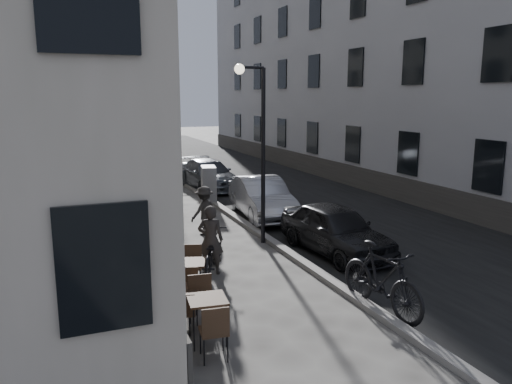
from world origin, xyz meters
TOP-DOWN VIEW (x-y plane):
  - ground at (0.00, 0.00)m, footprint 120.00×120.00m
  - road at (3.85, 16.00)m, footprint 7.30×60.00m
  - kerb at (0.20, 16.00)m, footprint 0.25×60.00m
  - building_left at (-6.00, 16.50)m, footprint 4.00×35.00m
  - building_right at (9.50, 16.50)m, footprint 4.00×35.00m
  - streetlamp_near at (-0.17, 6.00)m, footprint 0.90×0.28m
  - streetlamp_far at (-0.17, 18.00)m, footprint 0.90×0.28m
  - tree_near at (-0.10, 21.00)m, footprint 2.40×2.40m
  - tree_far at (-0.10, 27.00)m, footprint 2.40×2.40m
  - bistro_set_a at (-3.20, 0.81)m, footprint 0.73×1.65m
  - bistro_set_b at (-3.39, 1.73)m, footprint 0.67×1.42m
  - bistro_set_c at (-2.98, 2.87)m, footprint 0.90×1.63m
  - sign_board at (-4.01, -0.06)m, footprint 0.52×0.62m
  - utility_cabinet at (0.10, 11.91)m, footprint 0.72×1.07m
  - bicycle at (-2.16, 4.08)m, footprint 1.41×2.08m
  - cyclist_rider at (-2.16, 4.08)m, footprint 0.73×0.61m
  - pedestrian_near at (-3.11, 7.50)m, footprint 0.91×0.75m
  - pedestrian_mid at (-1.35, 7.47)m, footprint 1.13×0.93m
  - pedestrian_far at (-2.32, 9.71)m, footprint 0.98×0.42m
  - car_near at (1.45, 4.34)m, footprint 1.86×4.06m
  - car_mid at (1.17, 8.94)m, footprint 1.89×4.37m
  - car_far at (1.00, 14.95)m, footprint 2.17×4.65m
  - moped at (0.35, 0.72)m, footprint 0.89×2.33m

SIDE VIEW (x-z plane):
  - ground at x=0.00m, z-range 0.00..0.00m
  - road at x=3.85m, z-range 0.00..0.00m
  - kerb at x=0.20m, z-range 0.00..0.12m
  - sign_board at x=-4.01m, z-range -0.09..0.88m
  - bistro_set_b at x=-3.39m, z-range 0.01..0.82m
  - bistro_set_c at x=-2.98m, z-range 0.01..0.94m
  - bistro_set_a at x=-3.20m, z-range 0.01..0.97m
  - bicycle at x=-2.16m, z-range 0.00..1.03m
  - car_far at x=1.00m, z-range 0.00..1.31m
  - car_near at x=1.45m, z-range 0.00..1.35m
  - moped at x=0.35m, z-range 0.00..1.37m
  - car_mid at x=1.17m, z-range 0.00..1.40m
  - utility_cabinet at x=0.10m, z-range 0.00..1.48m
  - pedestrian_mid at x=-1.35m, z-range 0.00..1.52m
  - pedestrian_far at x=-2.32m, z-range 0.00..1.66m
  - cyclist_rider at x=-2.16m, z-range 0.00..1.69m
  - pedestrian_near at x=-3.11m, z-range 0.00..1.70m
  - streetlamp_near at x=-0.17m, z-range 0.62..5.71m
  - streetlamp_far at x=-0.17m, z-range 0.62..5.71m
  - tree_near at x=-0.10m, z-range 1.81..7.51m
  - tree_far at x=-0.10m, z-range 1.81..7.51m
  - building_left at x=-6.00m, z-range 0.00..16.00m
  - building_right at x=9.50m, z-range 0.00..16.00m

